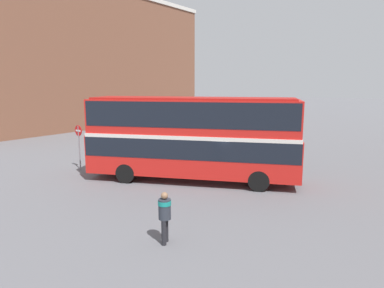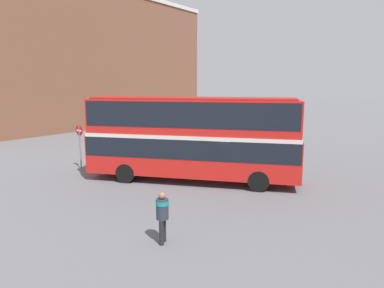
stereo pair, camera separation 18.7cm
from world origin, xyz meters
name	(u,v)px [view 1 (the left image)]	position (x,y,z in m)	size (l,w,h in m)	color
ground_plane	(217,182)	(0.00, 0.00, 0.00)	(240.00, 240.00, 0.00)	slate
building_row_left	(87,60)	(-28.50, 13.64, 8.33)	(10.93, 33.83, 16.63)	brown
double_decker_bus	(192,134)	(-1.28, -0.56, 2.63)	(11.45, 6.98, 4.57)	red
pedestrian_foreground	(165,212)	(2.40, -7.20, 1.09)	(0.58, 0.58, 1.78)	#232328
parked_car_kerb_near	(198,127)	(-10.86, 13.76, 0.77)	(4.92, 2.82, 1.52)	silver
no_entry_sign	(79,140)	(-8.46, -2.59, 1.86)	(0.66, 0.08, 2.77)	gray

